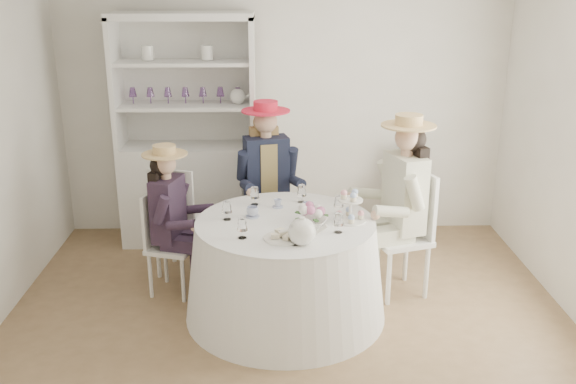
{
  "coord_description": "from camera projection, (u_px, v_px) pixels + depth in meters",
  "views": [
    {
      "loc": [
        -0.11,
        -4.44,
        2.6
      ],
      "look_at": [
        0.0,
        0.1,
        1.05
      ],
      "focal_mm": 40.0,
      "sensor_mm": 36.0,
      "label": 1
    }
  ],
  "objects": [
    {
      "name": "ground",
      "position": [
        288.0,
        322.0,
        5.04
      ],
      "size": [
        4.5,
        4.5,
        0.0
      ],
      "primitive_type": "plane",
      "color": "brown",
      "rests_on": "ground"
    },
    {
      "name": "wall_back",
      "position": [
        284.0,
        104.0,
        6.49
      ],
      "size": [
        4.5,
        0.0,
        4.5
      ],
      "primitive_type": "plane",
      "rotation": [
        1.57,
        0.0,
        0.0
      ],
      "color": "silver",
      "rests_on": "ground"
    },
    {
      "name": "wall_front",
      "position": [
        300.0,
        285.0,
        2.71
      ],
      "size": [
        4.5,
        0.0,
        4.5
      ],
      "primitive_type": "plane",
      "rotation": [
        -1.57,
        0.0,
        0.0
      ],
      "color": "silver",
      "rests_on": "ground"
    },
    {
      "name": "tea_table",
      "position": [
        285.0,
        269.0,
        5.05
      ],
      "size": [
        1.59,
        1.59,
        0.8
      ],
      "rotation": [
        0.0,
        0.0,
        0.11
      ],
      "color": "white",
      "rests_on": "ground"
    },
    {
      "name": "hutch",
      "position": [
        189.0,
        164.0,
        6.38
      ],
      "size": [
        1.48,
        0.86,
        2.26
      ],
      "rotation": [
        0.0,
        0.0,
        0.28
      ],
      "color": "silver",
      "rests_on": "ground"
    },
    {
      "name": "side_table",
      "position": [
        410.0,
        208.0,
        6.57
      ],
      "size": [
        0.44,
        0.44,
        0.65
      ],
      "primitive_type": "cube",
      "rotation": [
        0.0,
        0.0,
        0.04
      ],
      "color": "silver",
      "rests_on": "ground"
    },
    {
      "name": "hatbox",
      "position": [
        413.0,
        163.0,
        6.42
      ],
      "size": [
        0.32,
        0.32,
        0.3
      ],
      "primitive_type": "cylinder",
      "rotation": [
        0.0,
        0.0,
        -0.07
      ],
      "color": "black",
      "rests_on": "side_table"
    },
    {
      "name": "guest_left",
      "position": [
        171.0,
        212.0,
        5.29
      ],
      "size": [
        0.53,
        0.49,
        1.3
      ],
      "rotation": [
        0.0,
        0.0,
        1.28
      ],
      "color": "silver",
      "rests_on": "ground"
    },
    {
      "name": "guest_mid",
      "position": [
        267.0,
        174.0,
        5.85
      ],
      "size": [
        0.58,
        0.61,
        1.53
      ],
      "rotation": [
        0.0,
        0.0,
        0.24
      ],
      "color": "silver",
      "rests_on": "ground"
    },
    {
      "name": "guest_right",
      "position": [
        401.0,
        196.0,
        5.24
      ],
      "size": [
        0.63,
        0.59,
        1.55
      ],
      "rotation": [
        0.0,
        0.0,
        -1.26
      ],
      "color": "silver",
      "rests_on": "ground"
    },
    {
      "name": "spare_chair",
      "position": [
        178.0,
        218.0,
        5.67
      ],
      "size": [
        0.52,
        0.52,
        1.03
      ],
      "rotation": [
        0.0,
        0.0,
        2.89
      ],
      "color": "silver",
      "rests_on": "ground"
    },
    {
      "name": "teacup_a",
      "position": [
        253.0,
        212.0,
        4.99
      ],
      "size": [
        0.12,
        0.12,
        0.07
      ],
      "primitive_type": "imported",
      "rotation": [
        0.0,
        0.0,
        -0.28
      ],
      "color": "white",
      "rests_on": "tea_table"
    },
    {
      "name": "teacup_b",
      "position": [
        278.0,
        204.0,
        5.2
      ],
      "size": [
        0.07,
        0.07,
        0.06
      ],
      "primitive_type": "imported",
      "rotation": [
        0.0,
        0.0,
        -0.08
      ],
      "color": "white",
      "rests_on": "tea_table"
    },
    {
      "name": "teacup_c",
      "position": [
        308.0,
        208.0,
        5.09
      ],
      "size": [
        0.12,
        0.12,
        0.07
      ],
      "primitive_type": "imported",
      "rotation": [
        0.0,
        0.0,
        -0.41
      ],
      "color": "white",
      "rests_on": "tea_table"
    },
    {
      "name": "flower_bowl",
      "position": [
        313.0,
        223.0,
        4.81
      ],
      "size": [
        0.27,
        0.27,
        0.05
      ],
      "primitive_type": "imported",
      "rotation": [
        0.0,
        0.0,
        -0.36
      ],
      "color": "white",
      "rests_on": "tea_table"
    },
    {
      "name": "flower_arrangement",
      "position": [
        311.0,
        211.0,
        4.88
      ],
      "size": [
        0.19,
        0.19,
        0.07
      ],
      "rotation": [
        0.0,
        0.0,
        0.03
      ],
      "color": "#CD669B",
      "rests_on": "tea_table"
    },
    {
      "name": "table_teapot",
      "position": [
        302.0,
        232.0,
        4.49
      ],
      "size": [
        0.28,
        0.2,
        0.21
      ],
      "rotation": [
        0.0,
        0.0,
        0.13
      ],
      "color": "white",
      "rests_on": "tea_table"
    },
    {
      "name": "sandwich_plate",
      "position": [
        283.0,
        237.0,
        4.59
      ],
      "size": [
        0.28,
        0.28,
        0.06
      ],
      "rotation": [
        0.0,
        0.0,
        -0.21
      ],
      "color": "white",
      "rests_on": "tea_table"
    },
    {
      "name": "cupcake_stand",
      "position": [
        350.0,
        210.0,
        4.9
      ],
      "size": [
        0.25,
        0.25,
        0.24
      ],
      "rotation": [
        0.0,
        0.0,
        0.24
      ],
      "color": "white",
      "rests_on": "tea_table"
    },
    {
      "name": "stemware_set",
      "position": [
        285.0,
        212.0,
        4.89
      ],
      "size": [
        0.95,
        0.95,
        0.15
      ],
      "color": "white",
      "rests_on": "tea_table"
    }
  ]
}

